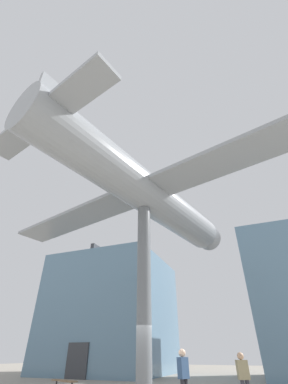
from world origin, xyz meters
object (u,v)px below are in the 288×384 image
Objects in this scene: suspended_airplane at (147,194)px; visitor_second at (183,373)px; support_pylon_central at (144,290)px; visitor_person at (244,375)px; plaza_bench at (64,382)px.

suspended_airplane is 11.50× the size of visitor_second.
support_pylon_central is 4.81m from suspended_airplane.
visitor_person reaches higher than plaza_bench.
plaza_bench is (-5.09, 2.41, -3.37)m from support_pylon_central.
plaza_bench is (-6.40, 1.93, -0.56)m from visitor_second.
support_pylon_central is 4.67× the size of visitor_person.
visitor_second is at bearing -16.74° from plaza_bench.
support_pylon_central is at bearing 3.09° from visitor_person.
support_pylon_central is 4.39× the size of visitor_second.
visitor_person is at bearing 38.77° from suspended_airplane.
plaza_bench is at bearing -28.96° from visitor_person.
support_pylon_central is at bearing 135.11° from visitor_second.
visitor_second is at bearing 7.01° from visitor_person.
support_pylon_central is 4.64m from visitor_person.
visitor_second is 1.03× the size of plaza_bench.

